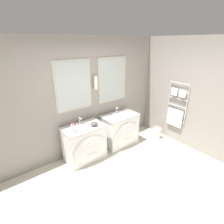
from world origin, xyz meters
TOP-DOWN VIEW (x-y plane):
  - ground_plane at (0.00, 0.00)m, footprint 16.00×16.00m
  - wall_back at (0.01, 1.77)m, footprint 5.76×0.17m
  - wall_right at (2.11, 0.78)m, footprint 0.13×3.61m
  - vanity_left at (-0.21, 1.39)m, footprint 0.89×0.61m
  - vanity_right at (0.81, 1.39)m, footprint 0.89×0.61m
  - faucet_left at (-0.21, 1.56)m, footprint 0.17×0.11m
  - faucet_right at (0.81, 1.56)m, footprint 0.17×0.11m
  - toiletry_bottle at (-0.49, 1.33)m, footprint 0.06×0.06m
  - amenity_bowl at (-0.00, 1.31)m, footprint 0.15×0.15m
  - waste_bin at (1.79, 1.01)m, footprint 0.21×0.21m

SIDE VIEW (x-z plane):
  - ground_plane at x=0.00m, z-range 0.00..0.00m
  - waste_bin at x=1.79m, z-range 0.01..0.30m
  - vanity_left at x=-0.21m, z-range 0.01..0.81m
  - vanity_right at x=0.81m, z-range 0.01..0.81m
  - amenity_bowl at x=0.00m, z-range 0.80..0.89m
  - faucet_left at x=-0.21m, z-range 0.80..0.96m
  - faucet_right at x=0.81m, z-range 0.80..0.96m
  - toiletry_bottle at x=-0.49m, z-range 0.80..1.00m
  - wall_right at x=2.11m, z-range -0.01..2.59m
  - wall_back at x=0.01m, z-range 0.01..2.61m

